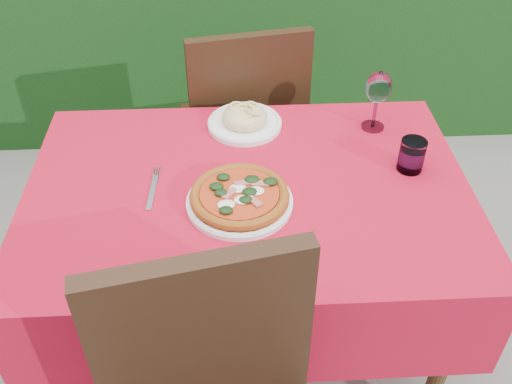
{
  "coord_description": "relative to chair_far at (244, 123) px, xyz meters",
  "views": [
    {
      "loc": [
        -0.04,
        -1.24,
        1.77
      ],
      "look_at": [
        0.02,
        -0.05,
        0.77
      ],
      "focal_mm": 40.0,
      "sensor_mm": 36.0,
      "label": 1
    }
  ],
  "objects": [
    {
      "name": "fork",
      "position": [
        -0.28,
        -0.64,
        0.2
      ],
      "size": [
        0.04,
        0.2,
        0.01
      ],
      "primitive_type": "cube",
      "rotation": [
        0.0,
        0.0,
        -0.06
      ],
      "color": "silver",
      "rests_on": "dining_table"
    },
    {
      "name": "pizza_plate",
      "position": [
        -0.04,
        -0.7,
        0.22
      ],
      "size": [
        0.33,
        0.33,
        0.05
      ],
      "rotation": [
        0.0,
        0.0,
        -0.29
      ],
      "color": "white",
      "rests_on": "dining_table"
    },
    {
      "name": "ground",
      "position": [
        -0.01,
        -0.63,
        -0.55
      ],
      "size": [
        60.0,
        60.0,
        0.0
      ],
      "primitive_type": "plane",
      "color": "slate",
      "rests_on": "ground"
    },
    {
      "name": "chair_far",
      "position": [
        0.0,
        0.0,
        0.0
      ],
      "size": [
        0.51,
        0.51,
        0.96
      ],
      "rotation": [
        0.0,
        0.0,
        3.32
      ],
      "color": "black",
      "rests_on": "ground"
    },
    {
      "name": "dining_table",
      "position": [
        -0.01,
        -0.63,
        0.04
      ],
      "size": [
        1.26,
        0.86,
        0.75
      ],
      "color": "#493017",
      "rests_on": "ground"
    },
    {
      "name": "wine_glass",
      "position": [
        0.4,
        -0.35,
        0.33
      ],
      "size": [
        0.08,
        0.08,
        0.2
      ],
      "color": "silver",
      "rests_on": "dining_table"
    },
    {
      "name": "pasta_plate",
      "position": [
        -0.01,
        -0.32,
        0.22
      ],
      "size": [
        0.24,
        0.24,
        0.07
      ],
      "rotation": [
        0.0,
        0.0,
        -0.14
      ],
      "color": "white",
      "rests_on": "dining_table"
    },
    {
      "name": "water_glass",
      "position": [
        0.46,
        -0.57,
        0.24
      ],
      "size": [
        0.07,
        0.07,
        0.1
      ],
      "color": "silver",
      "rests_on": "dining_table"
    }
  ]
}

